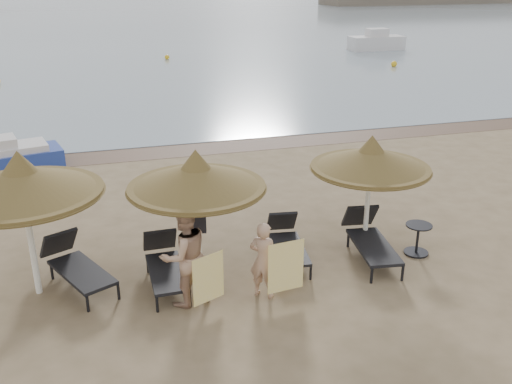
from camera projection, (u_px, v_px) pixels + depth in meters
ground at (246, 295)px, 10.72m from camera, size 160.00×160.00×0.00m
sea at (102, 9)px, 82.22m from camera, size 200.00×140.00×0.03m
wet_sand_strip at (174, 150)px, 19.12m from camera, size 200.00×1.60×0.01m
palapa_left at (22, 182)px, 9.97m from camera, size 2.83×2.83×2.81m
palapa_center at (196, 177)px, 10.63m from camera, size 2.65×2.65×2.63m
palapa_right at (371, 159)px, 11.89m from camera, size 2.54×2.54×2.52m
lounger_far_left at (75, 264)px, 11.00m from camera, size 1.48×2.12×0.91m
lounger_near_left at (165, 263)px, 11.06m from camera, size 0.67×1.97×0.88m
lounger_near_right at (287, 241)px, 11.99m from camera, size 0.86×1.93×0.83m
lounger_far_right at (369, 237)px, 12.04m from camera, size 0.97×2.16×0.93m
side_table at (417, 240)px, 12.15m from camera, size 0.56×0.56×0.67m
person_left at (184, 248)px, 10.07m from camera, size 1.18×0.95×2.24m
person_right at (264, 254)px, 10.38m from camera, size 0.95×0.90×1.74m
towel_left at (208, 278)px, 10.02m from camera, size 0.61×0.28×0.92m
towel_right at (286, 267)px, 10.31m from camera, size 0.71×0.11×1.00m
bag_patterned at (196, 211)px, 11.07m from camera, size 0.33×0.16×0.40m
bag_dark at (200, 224)px, 10.82m from camera, size 0.26×0.15×0.35m
pedal_boat at (22, 156)px, 17.38m from camera, size 2.45×1.79×1.03m
buoy_mid at (167, 57)px, 37.76m from camera, size 0.32×0.32×0.32m
buoy_right at (394, 64)px, 34.98m from camera, size 0.37×0.37×0.37m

